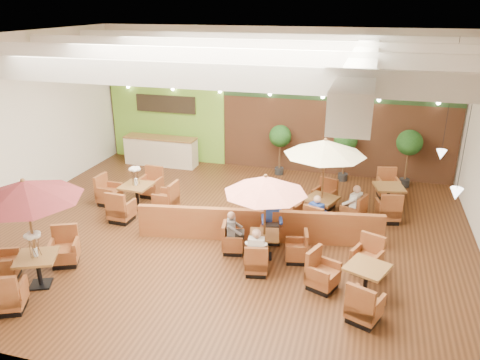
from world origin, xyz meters
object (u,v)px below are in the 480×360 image
(table_2, at_px, (324,165))
(diner_2, at_px, (233,228))
(diner_1, at_px, (271,217))
(table_1, at_px, (265,201))
(table_4, at_px, (353,280))
(table_0, at_px, (25,211))
(topiary_1, at_px, (345,142))
(service_counter, at_px, (161,151))
(booth_divider, at_px, (259,226))
(topiary_2, at_px, (409,145))
(diner_0, at_px, (256,247))
(table_5, at_px, (388,198))
(diner_3, at_px, (318,211))
(diner_4, at_px, (354,201))
(table_3, at_px, (137,196))
(topiary_0, at_px, (280,138))

(table_2, distance_m, diner_2, 3.49)
(diner_1, relative_size, diner_2, 1.14)
(table_2, bearing_deg, table_1, -93.10)
(table_4, relative_size, diner_2, 3.73)
(table_0, relative_size, diner_1, 3.38)
(table_0, xyz_separation_m, topiary_1, (6.47, 9.11, -0.46))
(service_counter, xyz_separation_m, booth_divider, (5.46, -5.33, -0.11))
(topiary_2, xyz_separation_m, diner_0, (-3.79, -7.20, -0.82))
(booth_divider, relative_size, table_5, 2.46)
(table_0, height_order, diner_3, table_0)
(table_0, bearing_deg, topiary_1, 30.03)
(booth_divider, distance_m, table_5, 4.81)
(table_1, xyz_separation_m, topiary_2, (3.79, 6.35, -0.04))
(table_0, distance_m, table_4, 7.62)
(service_counter, bearing_deg, table_5, -12.79)
(booth_divider, xyz_separation_m, topiary_2, (4.13, 5.53, 1.10))
(topiary_1, relative_size, topiary_2, 0.95)
(service_counter, xyz_separation_m, diner_3, (6.98, -4.48, 0.17))
(table_0, relative_size, table_2, 1.05)
(booth_divider, xyz_separation_m, diner_4, (2.49, 1.81, 0.29))
(table_1, height_order, diner_1, table_1)
(table_1, xyz_separation_m, diner_3, (1.18, 1.67, -0.87))
(service_counter, bearing_deg, table_1, -46.64)
(table_1, xyz_separation_m, table_2, (1.18, 2.63, 0.18))
(table_3, distance_m, diner_4, 6.89)
(service_counter, height_order, table_4, service_counter)
(table_4, height_order, diner_2, diner_2)
(table_1, bearing_deg, booth_divider, 101.08)
(table_1, relative_size, diner_2, 3.18)
(table_4, relative_size, diner_3, 3.59)
(table_0, bearing_deg, table_1, 4.86)
(booth_divider, xyz_separation_m, table_0, (-4.56, -3.59, 1.48))
(topiary_1, xyz_separation_m, topiary_2, (2.22, 0.00, 0.08))
(booth_divider, distance_m, diner_3, 1.76)
(diner_0, height_order, diner_4, diner_4)
(table_1, distance_m, diner_4, 3.50)
(topiary_2, bearing_deg, topiary_1, -180.00)
(diner_1, height_order, diner_3, diner_1)
(topiary_0, bearing_deg, table_3, -130.81)
(service_counter, bearing_deg, diner_4, -23.84)
(table_1, bearing_deg, table_5, 40.76)
(service_counter, xyz_separation_m, table_2, (6.98, -3.51, 1.22))
(topiary_1, bearing_deg, topiary_2, 0.00)
(topiary_1, relative_size, diner_0, 2.51)
(service_counter, xyz_separation_m, diner_0, (5.80, -7.00, 0.18))
(topiary_1, distance_m, diner_3, 4.76)
(table_0, bearing_deg, table_2, 17.03)
(table_2, bearing_deg, topiary_2, 75.86)
(diner_2, bearing_deg, table_5, 122.16)
(service_counter, xyz_separation_m, table_0, (0.90, -8.91, 1.37))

